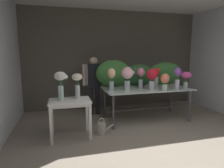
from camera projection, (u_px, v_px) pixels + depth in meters
The scene contains 17 objects.
ground_plane at pixel (133, 124), 4.47m from camera, with size 7.26×7.26×0.00m, color gray.
wall_back at pixel (114, 60), 5.82m from camera, with size 5.37×0.12×2.86m, color #5B564C.
display_table_glass at pixel (146, 92), 4.67m from camera, with size 2.09×1.02×0.80m.
side_table_white at pixel (70, 105), 3.64m from camera, with size 0.78×0.54×0.76m.
florist at pixel (94, 79), 5.02m from camera, with size 0.59×0.24×1.55m.
foliage_backdrop at pixel (140, 74), 4.98m from camera, with size 2.39×0.31×0.68m.
vase_crimson_peonies at pixel (152, 77), 4.39m from camera, with size 0.25×0.25×0.49m.
vase_fuchsia_freesia at pixel (186, 77), 4.65m from camera, with size 0.25×0.25×0.39m.
vase_peach_dahlias at pixel (111, 78), 4.26m from camera, with size 0.18×0.18×0.51m.
vase_blush_snapdragons at pixel (127, 75), 4.34m from camera, with size 0.29×0.26×0.53m.
vase_rosy_hydrangea at pixel (141, 76), 4.63m from camera, with size 0.18×0.18×0.49m.
vase_violet_tulips at pixel (178, 76), 4.46m from camera, with size 0.18×0.16×0.51m.
vase_scarlet_lilies at pixel (156, 75), 4.88m from camera, with size 0.19×0.17×0.47m.
vase_coral_anemones at pixel (165, 81), 4.33m from camera, with size 0.20×0.20×0.38m.
vase_white_roses_tall at pixel (61, 82), 3.52m from camera, with size 0.25×0.22×0.54m.
vase_cream_lisianthus_tall at pixel (77, 83), 3.66m from camera, with size 0.20×0.20×0.49m.
watering_can at pixel (102, 128), 3.88m from camera, with size 0.35×0.18×0.34m.
Camera 1 is at (-1.57, -2.34, 1.64)m, focal length 30.72 mm.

